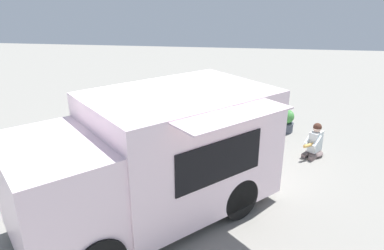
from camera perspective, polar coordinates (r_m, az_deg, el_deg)
name	(u,v)px	position (r m, az deg, el deg)	size (l,w,h in m)	color
ground_plane	(160,194)	(7.63, -5.28, -11.02)	(40.00, 40.00, 0.00)	gray
food_truck	(154,161)	(6.49, -6.23, -5.81)	(4.90, 4.94, 2.33)	white
person_customer	(315,143)	(9.58, 19.24, -2.82)	(0.74, 0.70, 0.89)	#6A5A58
planter_flowering_near	(285,120)	(10.97, 14.81, 0.72)	(0.54, 0.54, 0.70)	#484E5B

